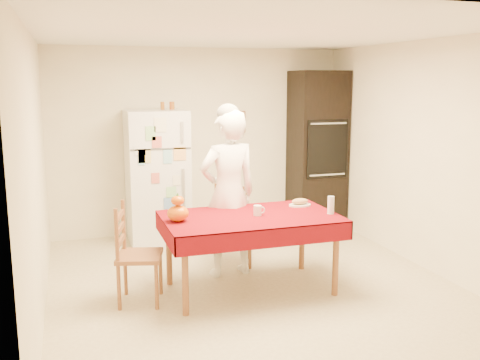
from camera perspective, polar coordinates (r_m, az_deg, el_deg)
name	(u,v)px	position (r m, az deg, el deg)	size (l,w,h in m)	color
floor	(253,286)	(5.55, 1.42, -11.24)	(4.50, 4.50, 0.00)	tan
room_shell	(254,127)	(5.18, 1.50, 5.69)	(4.02, 4.52, 2.51)	#F4ECCD
refrigerator	(157,177)	(6.93, -8.82, 0.34)	(0.75, 0.74, 1.70)	white
oven_cabinet	(317,150)	(7.63, 8.23, 3.18)	(0.70, 0.62, 2.20)	black
dining_table	(250,222)	(5.25, 1.10, -4.55)	(1.70, 1.00, 0.76)	brown
chair_far	(232,219)	(6.10, -0.82, -4.22)	(0.50, 0.49, 0.95)	brown
chair_left	(133,250)	(5.11, -11.39, -7.36)	(0.50, 0.51, 0.95)	brown
seated_woman	(228,194)	(5.64, -1.25, -1.47)	(0.65, 0.42, 1.77)	white
coffee_mug	(258,210)	(5.23, 1.88, -3.27)	(0.08, 0.08, 0.10)	silver
pumpkin_lower	(178,213)	(5.04, -6.64, -3.56)	(0.20, 0.20, 0.15)	#E25505
pumpkin_upper	(178,201)	(5.01, -6.67, -2.19)	(0.12, 0.12, 0.09)	#D44604
wine_glass	(331,205)	(5.36, 9.67, -2.65)	(0.07, 0.07, 0.18)	silver
bread_plate	(300,205)	(5.67, 6.40, -2.67)	(0.24, 0.24, 0.02)	white
bread_loaf	(300,201)	(5.66, 6.41, -2.27)	(0.18, 0.10, 0.06)	#A78152
spice_jar_left	(162,106)	(6.90, -8.28, 7.84)	(0.05, 0.05, 0.10)	#95541B
spice_jar_mid	(173,106)	(6.92, -7.21, 7.87)	(0.05, 0.05, 0.10)	#94551B
spice_jar_right	(171,106)	(6.92, -7.33, 7.87)	(0.05, 0.05, 0.10)	#974A1B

